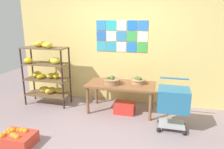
{
  "coord_description": "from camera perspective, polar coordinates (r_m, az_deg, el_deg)",
  "views": [
    {
      "loc": [
        1.0,
        -3.02,
        1.93
      ],
      "look_at": [
        0.04,
        0.81,
        0.89
      ],
      "focal_mm": 33.7,
      "sensor_mm": 36.0,
      "label": 1
    }
  ],
  "objects": [
    {
      "name": "orange_crate_foreground",
      "position": [
        3.77,
        -24.23,
        -15.47
      ],
      "size": [
        0.51,
        0.39,
        0.24
      ],
      "color": "red",
      "rests_on": "ground"
    },
    {
      "name": "ground",
      "position": [
        3.72,
        -3.78,
        -16.46
      ],
      "size": [
        9.38,
        9.38,
        0.0
      ],
      "primitive_type": "plane",
      "color": "gray"
    },
    {
      "name": "shopping_cart",
      "position": [
        3.86,
        16.27,
        -6.95
      ],
      "size": [
        0.53,
        0.47,
        0.9
      ],
      "rotation": [
        0.0,
        0.0,
        0.09
      ],
      "color": "black",
      "rests_on": "ground"
    },
    {
      "name": "display_table",
      "position": [
        4.42,
        2.45,
        -3.41
      ],
      "size": [
        1.4,
        0.69,
        0.62
      ],
      "color": "brown",
      "rests_on": "ground"
    },
    {
      "name": "banana_shelf_unit",
      "position": [
        4.99,
        -17.21,
        1.27
      ],
      "size": [
        1.01,
        0.51,
        1.47
      ],
      "color": "#361F1A",
      "rests_on": "ground"
    },
    {
      "name": "fruit_basket_back_right",
      "position": [
        4.43,
        7.08,
        -1.59
      ],
      "size": [
        0.31,
        0.31,
        0.15
      ],
      "color": "#A38055",
      "rests_on": "display_table"
    },
    {
      "name": "back_wall_with_art",
      "position": [
        4.87,
        2.2,
        8.64
      ],
      "size": [
        4.99,
        0.07,
        2.81
      ],
      "color": "#DEC56F",
      "rests_on": "ground"
    },
    {
      "name": "fruit_basket_right",
      "position": [
        4.35,
        -0.03,
        -1.69
      ],
      "size": [
        0.35,
        0.35,
        0.16
      ],
      "color": "#956E4A",
      "rests_on": "display_table"
    },
    {
      "name": "produce_crate_under_table",
      "position": [
        4.52,
        3.47,
        -8.98
      ],
      "size": [
        0.42,
        0.34,
        0.22
      ],
      "primitive_type": "cube",
      "color": "red",
      "rests_on": "ground"
    }
  ]
}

